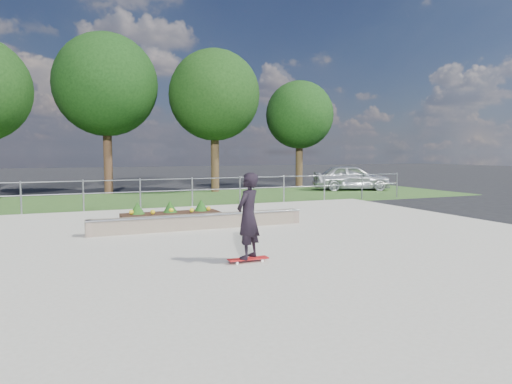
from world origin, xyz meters
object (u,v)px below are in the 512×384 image
Objects in this scene: planter_bed at (172,215)px; parked_car at (351,177)px; skateboarder at (248,216)px; grind_ledge at (200,221)px.

parked_car is at bearing 33.58° from planter_bed.
planter_bed is 5.88m from skateboarder.
grind_ledge is at bearing 150.17° from parked_car.
planter_bed is 1.73× the size of skateboarder.
skateboarder reaches higher than parked_car.
parked_car reaches higher than grind_ledge.
grind_ledge is at bearing 87.11° from skateboarder.
parked_car is (11.89, 13.87, -0.22)m from skateboarder.
planter_bed is at bearing 92.15° from skateboarder.
grind_ledge is 2.00× the size of planter_bed.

